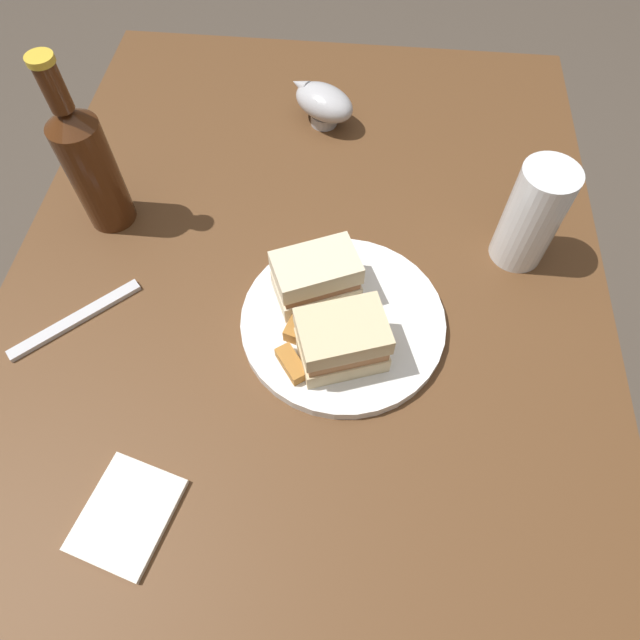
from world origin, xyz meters
TOP-DOWN VIEW (x-y plane):
  - ground_plane at (0.00, 0.00)m, footprint 6.00×6.00m
  - dining_table at (0.00, 0.00)m, footprint 1.29×0.82m
  - plate at (0.03, -0.06)m, footprint 0.26×0.26m
  - sandwich_half_left at (0.06, -0.02)m, footprint 0.10×0.12m
  - sandwich_half_right at (-0.02, -0.06)m, footprint 0.10×0.12m
  - potato_wedge_front at (-0.02, -0.04)m, footprint 0.03×0.04m
  - potato_wedge_middle at (0.01, -0.00)m, footprint 0.05×0.03m
  - potato_wedge_back at (-0.05, -0.00)m, footprint 0.05×0.04m
  - potato_wedge_left_edge at (-0.04, -0.04)m, footprint 0.04×0.05m
  - pint_glass at (0.17, -0.29)m, footprint 0.07×0.07m
  - gravy_boat at (0.42, 0.01)m, footprint 0.11×0.12m
  - cider_bottle at (0.18, 0.29)m, footprint 0.07×0.07m
  - napkin at (-0.23, 0.15)m, footprint 0.13×0.12m
  - fork at (-0.00, 0.29)m, footprint 0.14×0.14m

SIDE VIEW (x-z plane):
  - ground_plane at x=0.00m, z-range 0.00..0.00m
  - dining_table at x=0.00m, z-range 0.00..0.75m
  - fork at x=0.00m, z-range 0.75..0.75m
  - napkin at x=-0.23m, z-range 0.75..0.76m
  - plate at x=0.03m, z-range 0.75..0.76m
  - potato_wedge_back at x=-0.05m, z-range 0.76..0.78m
  - potato_wedge_left_edge at x=-0.04m, z-range 0.76..0.78m
  - potato_wedge_middle at x=0.01m, z-range 0.76..0.78m
  - potato_wedge_front at x=-0.02m, z-range 0.76..0.79m
  - gravy_boat at x=0.42m, z-range 0.75..0.82m
  - sandwich_half_left at x=0.06m, z-range 0.76..0.83m
  - sandwich_half_right at x=-0.02m, z-range 0.76..0.83m
  - pint_glass at x=0.17m, z-range 0.74..0.89m
  - cider_bottle at x=0.18m, z-range 0.72..0.98m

